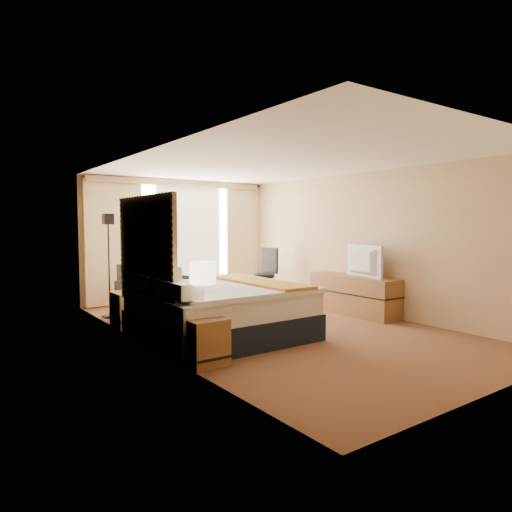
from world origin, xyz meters
TOP-DOWN VIEW (x-y plane):
  - floor at (0.00, 0.00)m, footprint 4.20×7.00m
  - ceiling at (0.00, 0.00)m, footprint 4.20×7.00m
  - wall_back at (0.00, 3.50)m, footprint 4.20×0.02m
  - wall_front at (0.00, -3.50)m, footprint 4.20×0.02m
  - wall_left at (-2.10, 0.00)m, footprint 0.02×7.00m
  - wall_right at (2.10, 0.00)m, footprint 0.02×7.00m
  - headboard at (-2.06, 0.20)m, footprint 0.06×1.85m
  - nightstand_left at (-1.87, -1.05)m, footprint 0.45×0.52m
  - nightstand_right at (-1.87, 1.45)m, footprint 0.45×0.52m
  - media_dresser at (1.83, 0.00)m, footprint 0.50×1.80m
  - window at (0.25, 3.47)m, footprint 2.30×0.02m
  - curtains at (-0.00, 3.39)m, footprint 4.12×0.19m
  - bed at (-1.06, -0.09)m, footprint 2.23×2.04m
  - loveseat at (-0.92, 2.49)m, footprint 1.62×1.20m
  - floor_lamp at (-1.90, 2.31)m, footprint 0.23×0.23m
  - desk_chair at (1.38, 2.11)m, footprint 0.55×0.55m
  - lamp_left at (-1.83, -0.98)m, footprint 0.31×0.31m
  - lamp_right at (-1.82, 1.43)m, footprint 0.27×0.27m
  - tissue_box at (-1.78, -0.97)m, footprint 0.12×0.12m
  - telephone at (-1.85, 1.52)m, footprint 0.20×0.17m
  - television at (1.78, -0.18)m, footprint 0.35×1.00m

SIDE VIEW (x-z plane):
  - floor at x=0.00m, z-range -0.01..0.01m
  - nightstand_left at x=-1.87m, z-range 0.00..0.55m
  - nightstand_right at x=-1.87m, z-range 0.00..0.55m
  - loveseat at x=-0.92m, z-range -0.15..0.75m
  - media_dresser at x=1.83m, z-range 0.00..0.70m
  - bed at x=-1.06m, z-range -0.14..0.94m
  - desk_chair at x=1.38m, z-range -0.06..1.08m
  - telephone at x=-1.85m, z-range 0.55..0.62m
  - tissue_box at x=-1.78m, z-range 0.55..0.66m
  - television at x=1.78m, z-range 0.70..1.27m
  - lamp_right at x=-1.82m, z-range 0.71..1.28m
  - lamp_left at x=-1.83m, z-range 0.73..1.38m
  - headboard at x=-2.06m, z-range 0.53..2.03m
  - floor_lamp at x=-1.90m, z-range 0.38..2.20m
  - wall_back at x=0.00m, z-range 0.00..2.60m
  - wall_front at x=0.00m, z-range 0.00..2.60m
  - wall_left at x=-2.10m, z-range 0.00..2.60m
  - wall_right at x=2.10m, z-range 0.00..2.60m
  - window at x=0.25m, z-range 0.17..2.47m
  - curtains at x=0.00m, z-range 0.13..2.69m
  - ceiling at x=0.00m, z-range 2.59..2.61m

